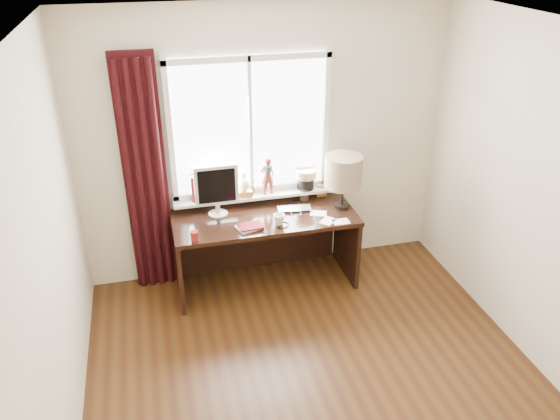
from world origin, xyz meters
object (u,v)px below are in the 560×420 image
object	(u,v)px
monitor	(217,187)
red_cup	(195,236)
table_lamp	(343,172)
desk	(263,234)
mug	(279,219)
laptop	(295,209)

from	to	relation	value
monitor	red_cup	bearing A→B (deg)	-121.61
red_cup	table_lamp	world-z (taller)	table_lamp
desk	monitor	world-z (taller)	monitor
monitor	desk	bearing A→B (deg)	-5.45
desk	table_lamp	world-z (taller)	table_lamp
mug	table_lamp	world-z (taller)	table_lamp
laptop	table_lamp	size ratio (longest dim) A/B	0.61
laptop	monitor	distance (m)	0.77
laptop	monitor	world-z (taller)	monitor
mug	monitor	distance (m)	0.64
laptop	desk	world-z (taller)	laptop
red_cup	laptop	bearing A→B (deg)	19.11
table_lamp	desk	bearing A→B (deg)	172.86
mug	red_cup	bearing A→B (deg)	-171.99
table_lamp	monitor	bearing A→B (deg)	173.46
laptop	table_lamp	world-z (taller)	table_lamp
laptop	monitor	size ratio (longest dim) A/B	0.64
mug	table_lamp	distance (m)	0.75
mug	table_lamp	xyz separation A→B (m)	(0.66, 0.18, 0.31)
laptop	monitor	xyz separation A→B (m)	(-0.72, 0.09, 0.27)
red_cup	monitor	world-z (taller)	monitor
laptop	table_lamp	bearing A→B (deg)	0.97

